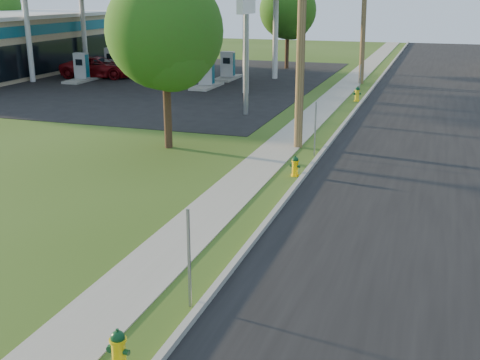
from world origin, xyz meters
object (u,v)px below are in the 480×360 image
object	(u,v)px
fuel_pump_nw	(82,71)
car_red	(99,67)
fuel_pump_se	(228,69)
utility_pole_mid	(302,16)
hydrant_mid	(295,166)
utility_pole_far	(364,8)
hydrant_far	(357,94)
price_pylon	(246,0)
tree_verge	(166,36)
fuel_pump_sw	(112,64)
tree_lot	(289,13)
fuel_pump_ne	(207,76)
hydrant_near	(119,351)

from	to	relation	value
fuel_pump_nw	car_red	world-z (taller)	fuel_pump_nw
fuel_pump_nw	fuel_pump_se	xyz separation A→B (m)	(9.00, 4.00, 0.00)
utility_pole_mid	hydrant_mid	xyz separation A→B (m)	(0.78, -3.79, -4.62)
utility_pole_far	hydrant_far	size ratio (longest dim) A/B	11.67
utility_pole_mid	utility_pole_far	bearing A→B (deg)	90.00
utility_pole_far	fuel_pump_nw	bearing A→B (deg)	-164.39
price_pylon	tree_verge	world-z (taller)	price_pylon
utility_pole_far	car_red	xyz separation A→B (m)	(-17.76, -3.05, -4.08)
fuel_pump_sw	car_red	bearing A→B (deg)	-86.10
fuel_pump_sw	price_pylon	size ratio (longest dim) A/B	0.47
price_pylon	tree_verge	distance (m)	7.33
utility_pole_mid	tree_lot	distance (m)	25.02
utility_pole_mid	car_red	size ratio (longest dim) A/B	1.87
utility_pole_mid	fuel_pump_se	size ratio (longest dim) A/B	3.06
fuel_pump_nw	price_pylon	distance (m)	16.57
utility_pole_mid	hydrant_far	bearing A→B (deg)	86.12
tree_lot	car_red	xyz separation A→B (m)	(-11.31, -9.22, -3.53)
fuel_pump_nw	fuel_pump_ne	xyz separation A→B (m)	(9.00, 0.00, 0.00)
hydrant_far	car_red	bearing A→B (deg)	168.25
utility_pole_mid	fuel_pump_se	bearing A→B (deg)	117.63
utility_pole_mid	hydrant_mid	distance (m)	6.02
hydrant_near	utility_pole_far	bearing A→B (deg)	91.02
hydrant_mid	car_red	world-z (taller)	car_red
hydrant_mid	utility_pole_mid	bearing A→B (deg)	101.58
fuel_pump_se	hydrant_mid	size ratio (longest dim) A/B	4.64
utility_pole_mid	car_red	world-z (taller)	utility_pole_mid
fuel_pump_nw	fuel_pump_sw	xyz separation A→B (m)	(0.00, 4.00, 0.00)
fuel_pump_sw	hydrant_near	bearing A→B (deg)	-60.04
fuel_pump_ne	fuel_pump_sw	xyz separation A→B (m)	(-9.00, 4.00, 0.00)
hydrant_far	fuel_pump_se	bearing A→B (deg)	148.57
fuel_pump_se	hydrant_near	xyz separation A→B (m)	(9.49, -32.07, -0.35)
fuel_pump_sw	fuel_pump_se	bearing A→B (deg)	0.00
tree_lot	hydrant_near	bearing A→B (deg)	-79.84
utility_pole_far	fuel_pump_nw	xyz separation A→B (m)	(-17.90, -5.00, -4.08)
fuel_pump_se	car_red	distance (m)	9.09
hydrant_near	car_red	distance (m)	35.19
hydrant_far	price_pylon	bearing A→B (deg)	-129.73
hydrant_near	hydrant_mid	size ratio (longest dim) A/B	1.11
fuel_pump_ne	fuel_pump_sw	world-z (taller)	same
fuel_pump_ne	price_pylon	world-z (taller)	price_pylon
fuel_pump_ne	hydrant_far	world-z (taller)	fuel_pump_ne
hydrant_mid	fuel_pump_sw	bearing A→B (deg)	131.94
fuel_pump_ne	tree_verge	world-z (taller)	tree_verge
price_pylon	hydrant_mid	world-z (taller)	price_pylon
utility_pole_far	tree_verge	world-z (taller)	utility_pole_far
utility_pole_far	hydrant_mid	bearing A→B (deg)	-87.96
fuel_pump_sw	tree_verge	bearing A→B (deg)	-54.71
utility_pole_far	hydrant_mid	size ratio (longest dim) A/B	13.78
utility_pole_far	fuel_pump_sw	world-z (taller)	utility_pole_far
utility_pole_far	price_pylon	xyz separation A→B (m)	(-3.90, -12.50, 0.63)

